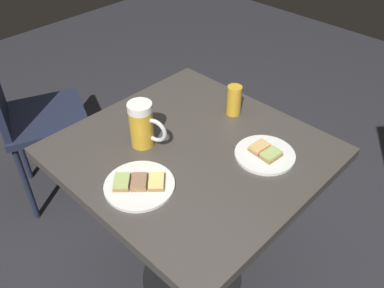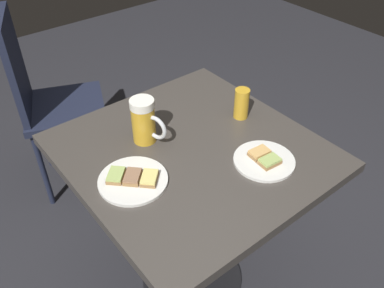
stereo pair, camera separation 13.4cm
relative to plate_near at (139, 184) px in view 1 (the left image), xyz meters
The scene contains 7 objects.
ground_plane 0.79m from the plate_near, ahead, with size 6.00×6.00×0.00m, color #28282D.
cafe_table 0.29m from the plate_near, ahead, with size 0.78×0.81×0.75m.
plate_near is the anchor object (origin of this frame).
plate_far 0.42m from the plate_near, 26.13° to the right, with size 0.20×0.20×0.03m.
beer_mug 0.22m from the plate_near, 45.28° to the left, with size 0.08×0.13×0.16m.
beer_glass_small 0.50m from the plate_near, ahead, with size 0.05×0.05×0.11m, color gold.
cafe_chair 0.97m from the plate_near, 85.04° to the left, with size 0.50×0.50×0.97m.
Camera 1 is at (-0.75, -0.73, 1.61)m, focal length 38.08 mm.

